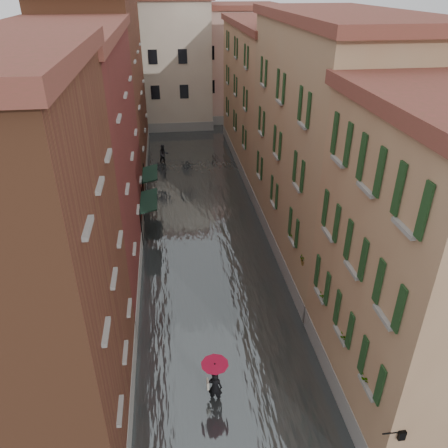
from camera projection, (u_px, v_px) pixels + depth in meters
ground at (228, 366)px, 19.13m from camera, size 120.00×120.00×0.00m
floodwater at (202, 222)px, 30.32m from camera, size 10.00×60.00×0.20m
building_left_near at (13, 288)px, 13.42m from camera, size 6.00×8.00×13.00m
building_left_mid at (74, 165)px, 23.05m from camera, size 6.00×14.00×12.50m
building_left_far at (103, 89)px, 35.65m from camera, size 6.00×16.00×14.00m
building_right_near at (433, 273)px, 15.38m from camera, size 6.00×8.00×11.50m
building_right_mid at (329, 148)px, 24.52m from camera, size 6.00×14.00×13.00m
building_right_far at (270, 99)px, 37.86m from camera, size 6.00×16.00×11.50m
building_end_cream at (154, 65)px, 48.46m from camera, size 12.00×9.00×13.00m
building_end_pink at (232, 65)px, 51.45m from camera, size 10.00×9.00×12.00m
awning_near at (148, 202)px, 27.70m from camera, size 1.09×3.20×2.80m
awning_far at (149, 175)px, 31.56m from camera, size 1.09×2.97×2.80m
wall_lantern at (400, 434)px, 12.96m from camera, size 0.71×0.22×0.35m
window_planters at (324, 289)px, 18.24m from camera, size 0.59×10.12×0.84m
pedestrian_main at (215, 378)px, 16.89m from camera, size 1.07×1.07×2.06m
pedestrian_far at (164, 155)px, 39.50m from camera, size 1.11×1.00×1.88m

